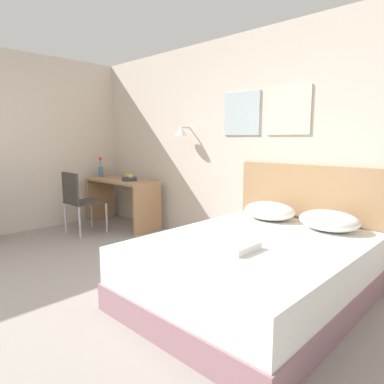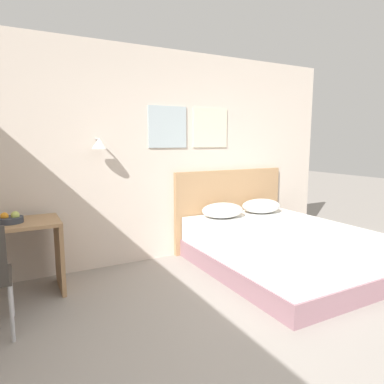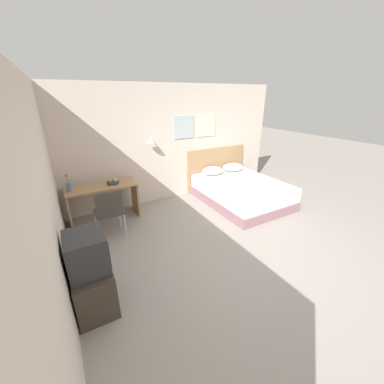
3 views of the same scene
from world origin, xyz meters
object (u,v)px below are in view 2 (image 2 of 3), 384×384
(bed, at_px, (281,249))
(pillow_left, at_px, (223,210))
(folded_towel_near_foot, at_px, (304,231))
(headboard, at_px, (230,209))
(pillow_right, at_px, (261,206))
(fruit_bowl, at_px, (10,219))

(bed, xyz_separation_m, pillow_left, (-0.32, 0.77, 0.36))
(bed, bearing_deg, folded_towel_near_foot, -84.46)
(folded_towel_near_foot, bearing_deg, pillow_left, 108.06)
(headboard, height_order, pillow_right, headboard)
(pillow_left, xyz_separation_m, pillow_right, (0.65, 0.00, 0.00))
(headboard, relative_size, pillow_right, 3.07)
(folded_towel_near_foot, bearing_deg, bed, 95.54)
(bed, bearing_deg, pillow_left, 112.76)
(folded_towel_near_foot, relative_size, fruit_bowl, 1.34)
(bed, bearing_deg, pillow_right, 67.24)
(bed, bearing_deg, fruit_bowl, 165.71)
(headboard, xyz_separation_m, pillow_left, (-0.32, -0.31, 0.07))
(bed, distance_m, fruit_bowl, 2.92)
(pillow_left, relative_size, fruit_bowl, 2.44)
(headboard, xyz_separation_m, folded_towel_near_foot, (0.03, -1.39, 0.00))
(headboard, bearing_deg, pillow_left, -136.57)
(pillow_left, distance_m, folded_towel_near_foot, 1.14)
(headboard, bearing_deg, pillow_right, -43.43)
(bed, relative_size, fruit_bowl, 9.01)
(bed, xyz_separation_m, folded_towel_near_foot, (0.03, -0.31, 0.30))
(bed, distance_m, headboard, 1.12)
(pillow_left, bearing_deg, fruit_bowl, -178.56)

